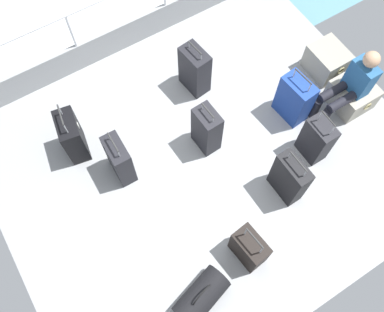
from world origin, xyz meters
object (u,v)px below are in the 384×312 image
(suitcase_3, at_px, (316,140))
(suitcase_7, at_px, (195,70))
(cargo_crate_0, at_px, (327,61))
(suitcase_1, at_px, (72,136))
(passenger_seated, at_px, (351,85))
(suitcase_0, at_px, (119,160))
(cargo_crate_1, at_px, (352,94))
(duffel_bag, at_px, (201,296))
(suitcase_4, at_px, (289,178))
(suitcase_6, at_px, (294,99))
(suitcase_5, at_px, (207,130))
(suitcase_2, at_px, (249,248))

(suitcase_3, height_order, suitcase_7, suitcase_3)
(cargo_crate_0, distance_m, suitcase_1, 3.59)
(passenger_seated, distance_m, suitcase_0, 3.03)
(cargo_crate_1, bearing_deg, duffel_bag, -70.20)
(duffel_bag, bearing_deg, suitcase_4, 109.55)
(suitcase_3, relative_size, suitcase_6, 1.02)
(suitcase_5, bearing_deg, cargo_crate_1, 75.91)
(suitcase_0, bearing_deg, duffel_bag, 0.30)
(cargo_crate_0, bearing_deg, suitcase_6, -69.68)
(suitcase_6, height_order, suitcase_7, suitcase_6)
(suitcase_6, height_order, duffel_bag, suitcase_6)
(passenger_seated, bearing_deg, suitcase_3, -66.60)
(cargo_crate_1, height_order, suitcase_2, suitcase_2)
(suitcase_7, bearing_deg, duffel_bag, -30.53)
(cargo_crate_0, relative_size, suitcase_4, 0.65)
(duffel_bag, bearing_deg, suitcase_6, 121.32)
(suitcase_4, xyz_separation_m, suitcase_6, (-0.85, 0.74, -0.01))
(cargo_crate_1, bearing_deg, cargo_crate_0, 174.58)
(duffel_bag, bearing_deg, cargo_crate_0, 118.57)
(suitcase_3, distance_m, suitcase_6, 0.62)
(suitcase_4, bearing_deg, suitcase_5, -155.82)
(suitcase_2, height_order, suitcase_3, suitcase_3)
(passenger_seated, relative_size, suitcase_4, 1.26)
(suitcase_4, distance_m, duffel_bag, 1.69)
(cargo_crate_1, bearing_deg, suitcase_0, -103.01)
(duffel_bag, bearing_deg, suitcase_1, -171.64)
(suitcase_2, distance_m, suitcase_7, 2.44)
(suitcase_3, relative_size, suitcase_5, 1.05)
(suitcase_4, xyz_separation_m, suitcase_5, (-1.06, -0.48, 0.00))
(cargo_crate_1, distance_m, suitcase_0, 3.20)
(cargo_crate_0, relative_size, suitcase_2, 0.75)
(suitcase_2, bearing_deg, passenger_seated, 113.84)
(cargo_crate_1, bearing_deg, suitcase_2, -67.77)
(suitcase_1, relative_size, suitcase_3, 1.01)
(duffel_bag, bearing_deg, passenger_seated, 110.92)
(suitcase_1, bearing_deg, suitcase_2, 25.31)
(passenger_seated, relative_size, duffel_bag, 1.55)
(suitcase_4, bearing_deg, suitcase_3, 111.35)
(suitcase_3, distance_m, suitcase_5, 1.36)
(cargo_crate_1, height_order, suitcase_4, suitcase_4)
(cargo_crate_1, xyz_separation_m, suitcase_3, (0.32, -0.92, 0.15))
(suitcase_3, distance_m, suitcase_7, 1.82)
(cargo_crate_1, relative_size, suitcase_3, 0.66)
(cargo_crate_1, xyz_separation_m, suitcase_7, (-1.35, -1.65, 0.17))
(cargo_crate_0, xyz_separation_m, passenger_seated, (0.60, -0.24, 0.35))
(suitcase_5, distance_m, suitcase_6, 1.23)
(cargo_crate_1, height_order, duffel_bag, duffel_bag)
(passenger_seated, distance_m, suitcase_1, 3.54)
(suitcase_4, distance_m, suitcase_7, 1.91)
(suitcase_4, height_order, suitcase_7, suitcase_4)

